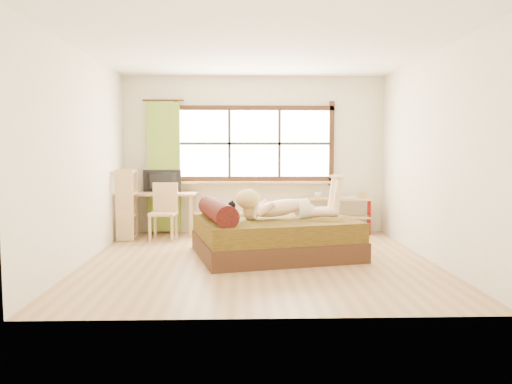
{
  "coord_description": "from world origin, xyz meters",
  "views": [
    {
      "loc": [
        -0.22,
        -6.44,
        1.47
      ],
      "look_at": [
        -0.03,
        0.2,
        0.89
      ],
      "focal_mm": 35.0,
      "sensor_mm": 36.0,
      "label": 1
    }
  ],
  "objects_px": {
    "bookshelf": "(127,204)",
    "desk": "(161,198)",
    "chair": "(164,208)",
    "pipe_shelf": "(336,207)",
    "bed": "(271,235)",
    "woman": "(286,196)",
    "kitten": "(223,208)"
  },
  "relations": [
    {
      "from": "kitten",
      "to": "desk",
      "type": "xyz_separation_m",
      "value": [
        -1.09,
        1.51,
        -0.01
      ]
    },
    {
      "from": "chair",
      "to": "kitten",
      "type": "bearing_deg",
      "value": -45.56
    },
    {
      "from": "bed",
      "to": "bookshelf",
      "type": "bearing_deg",
      "value": 136.75
    },
    {
      "from": "woman",
      "to": "desk",
      "type": "bearing_deg",
      "value": 126.25
    },
    {
      "from": "pipe_shelf",
      "to": "desk",
      "type": "bearing_deg",
      "value": -169.63
    },
    {
      "from": "woman",
      "to": "bed",
      "type": "bearing_deg",
      "value": 155.76
    },
    {
      "from": "desk",
      "to": "pipe_shelf",
      "type": "bearing_deg",
      "value": 6.03
    },
    {
      "from": "kitten",
      "to": "desk",
      "type": "distance_m",
      "value": 1.87
    },
    {
      "from": "pipe_shelf",
      "to": "bed",
      "type": "bearing_deg",
      "value": -117.01
    },
    {
      "from": "bed",
      "to": "chair",
      "type": "bearing_deg",
      "value": 129.31
    },
    {
      "from": "kitten",
      "to": "pipe_shelf",
      "type": "distance_m",
      "value": 2.51
    },
    {
      "from": "desk",
      "to": "pipe_shelf",
      "type": "xyz_separation_m",
      "value": [
        2.99,
        0.12,
        -0.17
      ]
    },
    {
      "from": "woman",
      "to": "bookshelf",
      "type": "xyz_separation_m",
      "value": [
        -2.46,
        1.33,
        -0.25
      ]
    },
    {
      "from": "bookshelf",
      "to": "pipe_shelf",
      "type": "bearing_deg",
      "value": 3.47
    },
    {
      "from": "bed",
      "to": "bookshelf",
      "type": "height_order",
      "value": "bookshelf"
    },
    {
      "from": "bed",
      "to": "woman",
      "type": "xyz_separation_m",
      "value": [
        0.2,
        -0.04,
        0.54
      ]
    },
    {
      "from": "woman",
      "to": "chair",
      "type": "height_order",
      "value": "woman"
    },
    {
      "from": "woman",
      "to": "desk",
      "type": "height_order",
      "value": "woman"
    },
    {
      "from": "desk",
      "to": "bed",
      "type": "bearing_deg",
      "value": -38.94
    },
    {
      "from": "woman",
      "to": "bookshelf",
      "type": "relative_size",
      "value": 1.28
    },
    {
      "from": "chair",
      "to": "pipe_shelf",
      "type": "distance_m",
      "value": 2.92
    },
    {
      "from": "desk",
      "to": "chair",
      "type": "distance_m",
      "value": 0.4
    },
    {
      "from": "bed",
      "to": "chair",
      "type": "relative_size",
      "value": 2.62
    },
    {
      "from": "bookshelf",
      "to": "desk",
      "type": "bearing_deg",
      "value": 29.5
    },
    {
      "from": "desk",
      "to": "chair",
      "type": "height_order",
      "value": "chair"
    },
    {
      "from": "woman",
      "to": "desk",
      "type": "relative_size",
      "value": 1.2
    },
    {
      "from": "chair",
      "to": "bookshelf",
      "type": "xyz_separation_m",
      "value": [
        -0.61,
        0.04,
        0.06
      ]
    },
    {
      "from": "desk",
      "to": "kitten",
      "type": "bearing_deg",
      "value": -50.45
    },
    {
      "from": "bed",
      "to": "desk",
      "type": "distance_m",
      "value": 2.42
    },
    {
      "from": "woman",
      "to": "pipe_shelf",
      "type": "height_order",
      "value": "woman"
    },
    {
      "from": "chair",
      "to": "bookshelf",
      "type": "relative_size",
      "value": 0.81
    },
    {
      "from": "woman",
      "to": "pipe_shelf",
      "type": "xyz_separation_m",
      "value": [
        1.03,
        1.78,
        -0.37
      ]
    }
  ]
}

